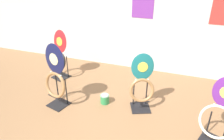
# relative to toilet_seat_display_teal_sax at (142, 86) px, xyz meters

# --- Properties ---
(wall_back) EXTENTS (8.00, 0.07, 2.60)m
(wall_back) POSITION_rel_toilet_seat_display_teal_sax_xyz_m (-0.32, 1.33, 0.90)
(wall_back) COLOR silver
(wall_back) RESTS_ON ground_plane
(toilet_seat_display_teal_sax) EXTENTS (0.39, 0.36, 0.87)m
(toilet_seat_display_teal_sax) POSITION_rel_toilet_seat_display_teal_sax_xyz_m (0.00, 0.00, 0.00)
(toilet_seat_display_teal_sax) COLOR black
(toilet_seat_display_teal_sax) RESTS_ON ground_plane
(toilet_seat_display_purple_note) EXTENTS (0.44, 0.36, 0.86)m
(toilet_seat_display_purple_note) POSITION_rel_toilet_seat_display_teal_sax_xyz_m (0.99, -0.36, 0.00)
(toilet_seat_display_purple_note) COLOR black
(toilet_seat_display_purple_note) RESTS_ON ground_plane
(toilet_seat_display_navy_moon) EXTENTS (0.42, 0.34, 0.99)m
(toilet_seat_display_navy_moon) POSITION_rel_toilet_seat_display_teal_sax_xyz_m (-1.21, -0.33, 0.09)
(toilet_seat_display_navy_moon) COLOR black
(toilet_seat_display_navy_moon) RESTS_ON ground_plane
(toilet_seat_display_crimson_swirl) EXTENTS (0.40, 0.36, 0.90)m
(toilet_seat_display_crimson_swirl) POSITION_rel_toilet_seat_display_teal_sax_xyz_m (-1.63, 0.48, 0.06)
(toilet_seat_display_crimson_swirl) COLOR black
(toilet_seat_display_crimson_swirl) RESTS_ON ground_plane
(paint_can) EXTENTS (0.14, 0.14, 0.15)m
(paint_can) POSITION_rel_toilet_seat_display_teal_sax_xyz_m (-0.55, -0.05, -0.32)
(paint_can) COLOR #2D8E4C
(paint_can) RESTS_ON ground_plane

